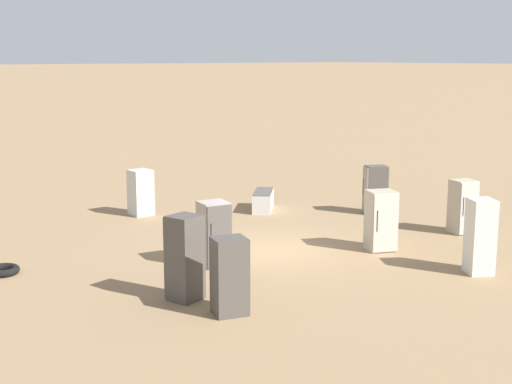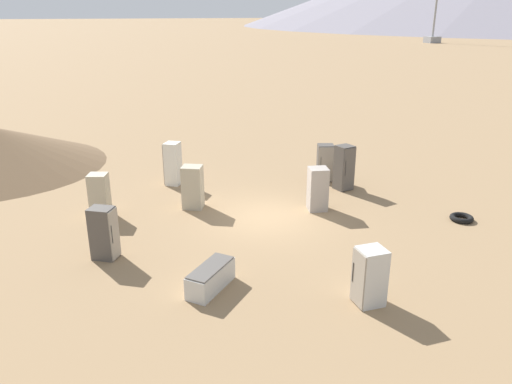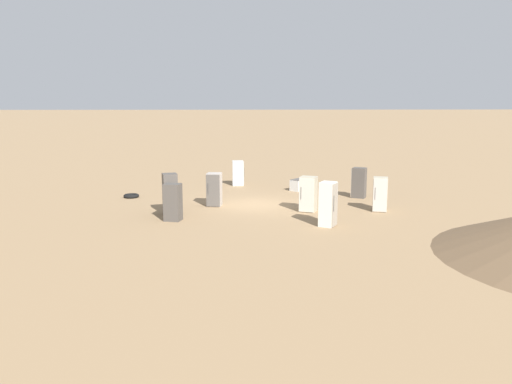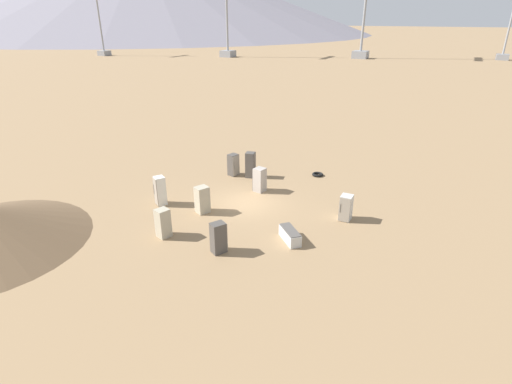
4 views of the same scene
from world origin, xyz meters
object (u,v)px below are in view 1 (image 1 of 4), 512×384
Objects in this scene: discarded_fridge_3 at (214,234)px; discarded_fridge_6 at (375,190)px; discarded_fridge_4 at (141,192)px; discarded_fridge_5 at (184,258)px; discarded_fridge_8 at (463,207)px; scrap_tire at (2,270)px; discarded_fridge_2 at (481,236)px; discarded_fridge_1 at (263,201)px; discarded_fridge_0 at (381,221)px; discarded_fridge_7 at (229,276)px.

discarded_fridge_3 is 1.01× the size of discarded_fridge_6.
discarded_fridge_3 is 6.71m from discarded_fridge_4.
discarded_fridge_4 is at bearing 53.37° from discarded_fridge_5.
discarded_fridge_8 is 13.57m from scrap_tire.
discarded_fridge_4 is 7.31m from scrap_tire.
discarded_fridge_2 is 1.13× the size of discarded_fridge_3.
discarded_fridge_4 is 0.95× the size of discarded_fridge_8.
discarded_fridge_5 is at bearing -95.42° from discarded_fridge_1.
discarded_fridge_3 reaches higher than discarded_fridge_4.
discarded_fridge_1 is 3.98m from discarded_fridge_6.
discarded_fridge_6 is 12.77m from scrap_tire.
discarded_fridge_8 is at bearing -158.74° from discarded_fridge_0.
discarded_fridge_7 is (-9.90, -4.79, -0.01)m from discarded_fridge_6.
discarded_fridge_7 reaches higher than discarded_fridge_8.
discarded_fridge_6 is at bearing -110.91° from discarded_fridge_0.
discarded_fridge_3 is 1.02× the size of discarded_fridge_7.
discarded_fridge_6 is 3.60m from discarded_fridge_8.
discarded_fridge_0 is 6.65m from discarded_fridge_5.
discarded_fridge_0 is 0.88× the size of discarded_fridge_5.
discarded_fridge_5 is 1.16× the size of discarded_fridge_6.
discarded_fridge_6 is 1.01× the size of discarded_fridge_7.
discarded_fridge_0 is 1.08× the size of discarded_fridge_4.
discarded_fridge_8 is at bearing 163.16° from discarded_fridge_2.
discarded_fridge_8 is (6.53, -8.50, 0.04)m from discarded_fridge_4.
discarded_fridge_2 is 6.81m from discarded_fridge_3.
discarded_fridge_5 is at bearing 117.34° from discarded_fridge_7.
scrap_tire is (-12.71, 1.07, -0.75)m from discarded_fridge_6.
discarded_fridge_6 is (10.14, 3.43, -0.13)m from discarded_fridge_5.
discarded_fridge_8 is 1.95× the size of scrap_tire.
discarded_fridge_5 is 2.28× the size of scrap_tire.
discarded_fridge_4 is at bearing 31.73° from scrap_tire.
discarded_fridge_4 is 8.15m from discarded_fridge_6.
discarded_fridge_0 reaches higher than discarded_fridge_8.
discarded_fridge_2 is 2.24× the size of scrap_tire.
discarded_fridge_8 is at bearing -20.17° from scrap_tire.
discarded_fridge_2 reaches higher than discarded_fridge_7.
discarded_fridge_7 is at bearing 70.48° from discarded_fridge_3.
discarded_fridge_2 reaches higher than scrap_tire.
scrap_tire is (-9.22, 4.43, -0.76)m from discarded_fridge_0.
discarded_fridge_3 is 2.76m from discarded_fridge_5.
discarded_fridge_7 is 1.00× the size of discarded_fridge_8.
discarded_fridge_2 is 7.54m from discarded_fridge_5.
scrap_tire is at bearing 132.77° from discarded_fridge_7.
discarded_fridge_3 is 1.98× the size of scrap_tire.
discarded_fridge_0 is at bearing 14.05° from discarded_fridge_8.
discarded_fridge_4 is 0.95× the size of discarded_fridge_7.
discarded_fridge_2 is at bearing -36.43° from discarded_fridge_5.
discarded_fridge_3 is at bearing -30.18° from scrap_tire.
discarded_fridge_2 reaches higher than discarded_fridge_8.
discarded_fridge_7 is at bearing -88.89° from discarded_fridge_1.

